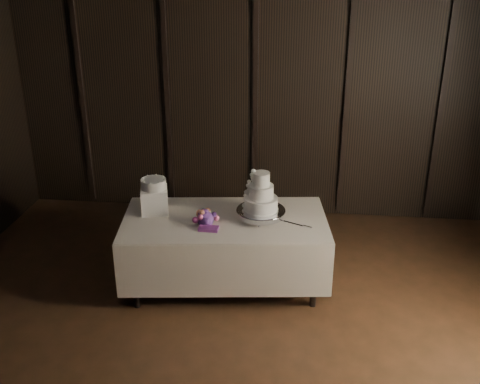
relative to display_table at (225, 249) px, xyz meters
name	(u,v)px	position (x,y,z in m)	size (l,w,h in m)	color
room	(208,227)	(0.13, -1.64, 1.08)	(6.08, 7.08, 3.08)	black
display_table	(225,249)	(0.00, 0.00, 0.00)	(2.10, 1.27, 0.76)	beige
cake_stand	(261,214)	(0.35, 0.05, 0.39)	(0.48, 0.48, 0.09)	silver
wedding_cake	(258,196)	(0.32, 0.03, 0.59)	(0.37, 0.32, 0.39)	white
bouquet	(205,218)	(-0.17, -0.14, 0.41)	(0.29, 0.39, 0.19)	#E45C93
box_pedestal	(155,200)	(-0.71, 0.08, 0.47)	(0.26, 0.26, 0.25)	white
small_cake	(154,184)	(-0.71, 0.08, 0.64)	(0.25, 0.25, 0.10)	white
cake_knife	(290,223)	(0.64, -0.03, 0.35)	(0.37, 0.02, 0.01)	silver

